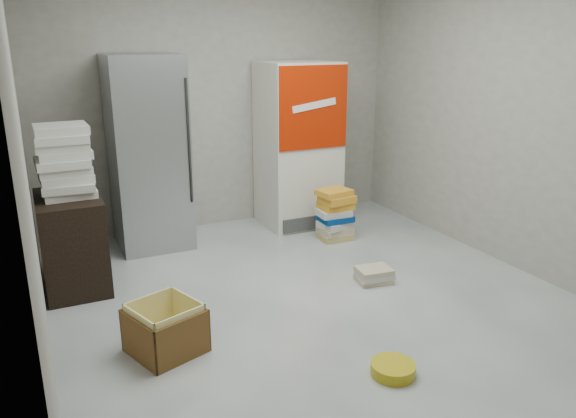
# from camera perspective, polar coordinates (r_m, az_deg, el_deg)

# --- Properties ---
(ground) EXTENTS (5.00, 5.00, 0.00)m
(ground) POSITION_cam_1_polar(r_m,az_deg,el_deg) (4.43, 4.51, -10.61)
(ground) COLOR silver
(ground) RESTS_ON ground
(room_shell) EXTENTS (4.04, 5.04, 2.82)m
(room_shell) POSITION_cam_1_polar(r_m,az_deg,el_deg) (3.93, 5.14, 13.26)
(room_shell) COLOR #A8A397
(room_shell) RESTS_ON ground
(steel_fridge) EXTENTS (0.70, 0.72, 1.90)m
(steel_fridge) POSITION_cam_1_polar(r_m,az_deg,el_deg) (5.73, -14.02, 5.50)
(steel_fridge) COLOR #A5A7AD
(steel_fridge) RESTS_ON ground
(coke_cooler) EXTENTS (0.80, 0.73, 1.80)m
(coke_cooler) POSITION_cam_1_polar(r_m,az_deg,el_deg) (6.25, 1.05, 6.54)
(coke_cooler) COLOR silver
(coke_cooler) RESTS_ON ground
(wood_shelf) EXTENTS (0.50, 0.80, 0.80)m
(wood_shelf) POSITION_cam_1_polar(r_m,az_deg,el_deg) (5.07, -21.06, -3.14)
(wood_shelf) COLOR black
(wood_shelf) RESTS_ON ground
(supply_box_stack) EXTENTS (0.45, 0.44, 0.58)m
(supply_box_stack) POSITION_cam_1_polar(r_m,az_deg,el_deg) (4.89, -21.78, 4.53)
(supply_box_stack) COLOR silver
(supply_box_stack) RESTS_ON wood_shelf
(phonebook_stack_main) EXTENTS (0.39, 0.32, 0.54)m
(phonebook_stack_main) POSITION_cam_1_polar(r_m,az_deg,el_deg) (5.88, 4.82, -0.57)
(phonebook_stack_main) COLOR tan
(phonebook_stack_main) RESTS_ON ground
(phonebook_stack_side) EXTENTS (0.33, 0.27, 0.13)m
(phonebook_stack_side) POSITION_cam_1_polar(r_m,az_deg,el_deg) (4.98, 8.72, -6.64)
(phonebook_stack_side) COLOR tan
(phonebook_stack_side) RESTS_ON ground
(cardboard_box) EXTENTS (0.55, 0.55, 0.35)m
(cardboard_box) POSITION_cam_1_polar(r_m,az_deg,el_deg) (3.98, -12.32, -12.10)
(cardboard_box) COLOR yellow
(cardboard_box) RESTS_ON ground
(bucket_lid) EXTENTS (0.38, 0.38, 0.08)m
(bucket_lid) POSITION_cam_1_polar(r_m,az_deg,el_deg) (3.76, 10.62, -15.68)
(bucket_lid) COLOR gold
(bucket_lid) RESTS_ON ground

